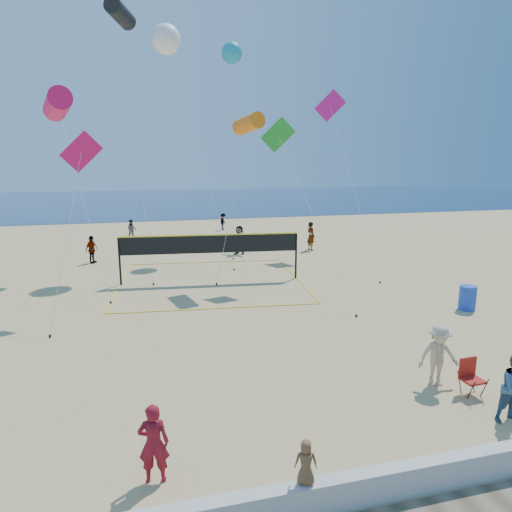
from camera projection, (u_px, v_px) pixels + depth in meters
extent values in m
plane|color=tan|center=(311.00, 413.00, 11.00)|extent=(120.00, 120.00, 0.00)
cube|color=navy|center=(161.00, 200.00, 69.64)|extent=(140.00, 50.00, 0.03)
cube|color=#BBBCB6|center=(374.00, 486.00, 8.10)|extent=(32.00, 0.30, 0.60)
imported|color=maroon|center=(154.00, 443.00, 8.51)|extent=(0.62, 0.46, 1.58)
imported|color=brown|center=(306.00, 462.00, 7.65)|extent=(0.45, 0.36, 0.80)
imported|color=tan|center=(438.00, 355.00, 12.19)|extent=(1.19, 0.80, 1.71)
imported|color=gray|center=(92.00, 250.00, 26.87)|extent=(0.88, 1.01, 1.63)
imported|color=gray|center=(239.00, 240.00, 29.48)|extent=(1.57, 1.62, 1.85)
imported|color=gray|center=(311.00, 236.00, 30.74)|extent=(0.61, 0.79, 1.92)
imported|color=gray|center=(132.00, 230.00, 34.84)|extent=(0.76, 0.60, 1.55)
imported|color=gray|center=(223.00, 222.00, 39.78)|extent=(0.96, 1.08, 1.45)
cube|color=#A51B12|center=(472.00, 380.00, 11.72)|extent=(0.54, 0.50, 0.06)
cube|color=#A51B12|center=(468.00, 367.00, 11.86)|extent=(0.52, 0.07, 0.52)
cylinder|color=black|center=(471.00, 392.00, 11.52)|extent=(0.04, 0.27, 0.67)
cylinder|color=black|center=(460.00, 385.00, 11.88)|extent=(0.04, 0.27, 0.67)
cylinder|color=black|center=(484.00, 389.00, 11.65)|extent=(0.04, 0.27, 0.67)
cylinder|color=black|center=(473.00, 383.00, 12.00)|extent=(0.04, 0.27, 0.67)
cylinder|color=blue|center=(467.00, 298.00, 18.52)|extent=(0.75, 0.75, 1.00)
cylinder|color=black|center=(120.00, 262.00, 22.06)|extent=(0.10, 0.10, 2.34)
cylinder|color=black|center=(296.00, 256.00, 23.34)|extent=(0.10, 0.10, 2.34)
cube|color=black|center=(210.00, 244.00, 22.55)|extent=(8.71, 0.97, 0.88)
cube|color=yellow|center=(210.00, 235.00, 22.45)|extent=(8.71, 0.98, 0.06)
cube|color=yellow|center=(217.00, 309.00, 18.70)|extent=(8.91, 1.02, 0.02)
cube|color=yellow|center=(207.00, 262.00, 27.17)|extent=(8.91, 1.02, 0.02)
cylinder|color=#D8124F|center=(57.00, 104.00, 22.06)|extent=(1.77, 2.88, 1.47)
cylinder|color=silver|center=(82.00, 197.00, 20.71)|extent=(2.19, 5.31, 8.59)
cylinder|color=black|center=(111.00, 302.00, 19.36)|extent=(0.08, 0.08, 0.10)
cylinder|color=black|center=(120.00, 14.00, 24.95)|extent=(1.73, 2.45, 1.23)
cylinder|color=silver|center=(136.00, 141.00, 23.61)|extent=(0.91, 6.10, 13.80)
cylinder|color=black|center=(153.00, 284.00, 22.26)|extent=(0.08, 0.08, 0.10)
cylinder|color=orange|center=(249.00, 124.00, 22.14)|extent=(1.32, 2.06, 1.04)
cylinder|color=silver|center=(232.00, 204.00, 22.19)|extent=(1.92, 1.08, 7.66)
cylinder|color=black|center=(217.00, 284.00, 22.24)|extent=(0.08, 0.08, 0.10)
cube|color=#D61054|center=(81.00, 152.00, 17.87)|extent=(1.65, 0.23, 1.63)
cylinder|color=silver|center=(67.00, 238.00, 16.76)|extent=(1.16, 3.42, 6.26)
cylinder|color=black|center=(50.00, 336.00, 15.65)|extent=(0.08, 0.08, 0.10)
cube|color=#1D942A|center=(278.00, 135.00, 22.22)|extent=(1.69, 0.42, 1.71)
cylinder|color=silver|center=(313.00, 215.00, 19.97)|extent=(1.18, 6.64, 7.15)
cylinder|color=black|center=(356.00, 316.00, 17.71)|extent=(0.08, 0.08, 0.10)
cube|color=#B8157D|center=(330.00, 106.00, 29.48)|extent=(1.89, 0.82, 2.02)
cylinder|color=silver|center=(352.00, 182.00, 26.02)|extent=(1.04, 9.10, 9.40)
cylinder|color=black|center=(380.00, 282.00, 22.56)|extent=(0.08, 0.08, 0.10)
sphere|color=white|center=(166.00, 39.00, 25.26)|extent=(1.83, 1.83, 1.62)
cylinder|color=silver|center=(200.00, 154.00, 25.24)|extent=(2.99, 3.57, 12.50)
cylinder|color=black|center=(234.00, 270.00, 25.21)|extent=(0.08, 0.08, 0.10)
sphere|color=#1B90B7|center=(232.00, 53.00, 29.14)|extent=(1.55, 1.55, 1.34)
cylinder|color=silver|center=(233.00, 154.00, 28.57)|extent=(0.84, 3.74, 12.66)
cylinder|color=black|center=(233.00, 259.00, 28.01)|extent=(0.08, 0.08, 0.10)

